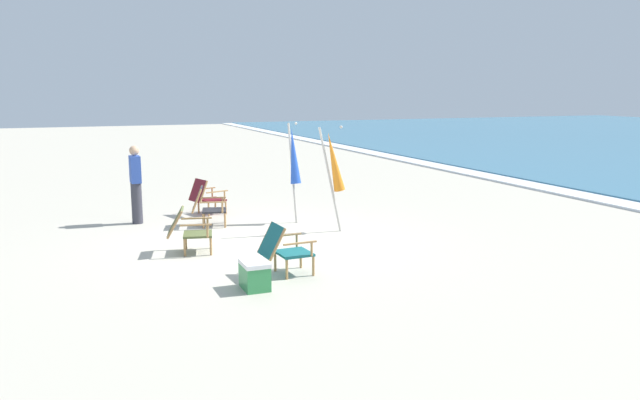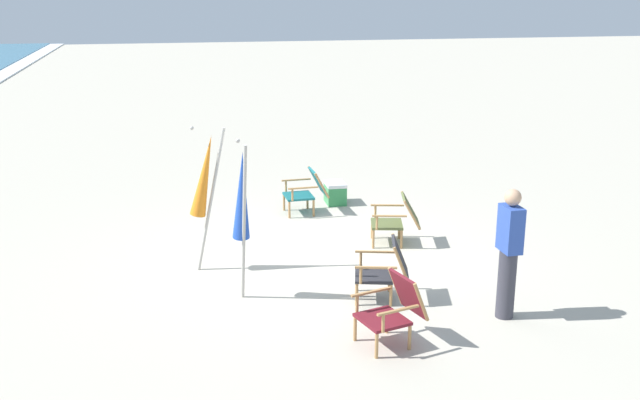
{
  "view_description": "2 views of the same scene",
  "coord_description": "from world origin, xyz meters",
  "px_view_note": "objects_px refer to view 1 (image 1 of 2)",
  "views": [
    {
      "loc": [
        10.86,
        -3.18,
        2.76
      ],
      "look_at": [
        0.08,
        1.22,
        0.7
      ],
      "focal_mm": 35.0,
      "sensor_mm": 36.0,
      "label": 1
    },
    {
      "loc": [
        -10.27,
        1.91,
        3.99
      ],
      "look_at": [
        0.01,
        -0.05,
        0.89
      ],
      "focal_mm": 42.0,
      "sensor_mm": 36.0,
      "label": 2
    }
  ],
  "objects_px": {
    "beach_chair_mid_center": "(206,205)",
    "umbrella_furled_orange": "(334,163)",
    "beach_chair_back_right": "(284,248)",
    "umbrella_furled_blue": "(294,157)",
    "cooler_box": "(255,275)",
    "person_near_chairs": "(136,184)",
    "beach_chair_front_right": "(188,229)",
    "beach_chair_back_left": "(206,196)"
  },
  "relations": [
    {
      "from": "umbrella_furled_blue",
      "to": "cooler_box",
      "type": "distance_m",
      "value": 4.67
    },
    {
      "from": "beach_chair_front_right",
      "to": "beach_chair_back_left",
      "type": "height_order",
      "value": "beach_chair_back_left"
    },
    {
      "from": "beach_chair_back_left",
      "to": "beach_chair_back_right",
      "type": "bearing_deg",
      "value": 1.28
    },
    {
      "from": "beach_chair_back_right",
      "to": "umbrella_furled_blue",
      "type": "bearing_deg",
      "value": 157.87
    },
    {
      "from": "umbrella_furled_orange",
      "to": "person_near_chairs",
      "type": "distance_m",
      "value": 4.2
    },
    {
      "from": "beach_chair_mid_center",
      "to": "beach_chair_front_right",
      "type": "bearing_deg",
      "value": -20.53
    },
    {
      "from": "beach_chair_back_left",
      "to": "umbrella_furled_orange",
      "type": "bearing_deg",
      "value": 36.61
    },
    {
      "from": "person_near_chairs",
      "to": "beach_chair_back_right",
      "type": "bearing_deg",
      "value": 19.41
    },
    {
      "from": "beach_chair_back_left",
      "to": "umbrella_furled_blue",
      "type": "height_order",
      "value": "umbrella_furled_blue"
    },
    {
      "from": "beach_chair_front_right",
      "to": "umbrella_furled_orange",
      "type": "height_order",
      "value": "umbrella_furled_orange"
    },
    {
      "from": "beach_chair_front_right",
      "to": "beach_chair_mid_center",
      "type": "relative_size",
      "value": 1.06
    },
    {
      "from": "beach_chair_back_right",
      "to": "umbrella_furled_orange",
      "type": "bearing_deg",
      "value": 142.33
    },
    {
      "from": "beach_chair_back_left",
      "to": "umbrella_furled_blue",
      "type": "distance_m",
      "value": 2.36
    },
    {
      "from": "beach_chair_back_right",
      "to": "umbrella_furled_blue",
      "type": "relative_size",
      "value": 0.37
    },
    {
      "from": "beach_chair_mid_center",
      "to": "umbrella_furled_orange",
      "type": "distance_m",
      "value": 2.8
    },
    {
      "from": "beach_chair_back_right",
      "to": "cooler_box",
      "type": "bearing_deg",
      "value": -51.13
    },
    {
      "from": "beach_chair_mid_center",
      "to": "cooler_box",
      "type": "xyz_separation_m",
      "value": [
        4.34,
        -0.25,
        -0.23
      ]
    },
    {
      "from": "beach_chair_front_right",
      "to": "umbrella_furled_orange",
      "type": "distance_m",
      "value": 3.15
    },
    {
      "from": "beach_chair_back_right",
      "to": "person_near_chairs",
      "type": "xyz_separation_m",
      "value": [
        -4.66,
        -1.64,
        0.41
      ]
    },
    {
      "from": "beach_chair_back_left",
      "to": "person_near_chairs",
      "type": "xyz_separation_m",
      "value": [
        0.39,
        -1.53,
        0.41
      ]
    },
    {
      "from": "beach_chair_back_left",
      "to": "umbrella_furled_orange",
      "type": "xyz_separation_m",
      "value": [
        2.65,
        1.97,
        0.94
      ]
    },
    {
      "from": "beach_chair_front_right",
      "to": "beach_chair_back_right",
      "type": "height_order",
      "value": "beach_chair_back_right"
    },
    {
      "from": "beach_chair_front_right",
      "to": "beach_chair_mid_center",
      "type": "bearing_deg",
      "value": 159.47
    },
    {
      "from": "beach_chair_mid_center",
      "to": "beach_chair_back_left",
      "type": "relative_size",
      "value": 0.97
    },
    {
      "from": "cooler_box",
      "to": "beach_chair_back_left",
      "type": "bearing_deg",
      "value": 174.98
    },
    {
      "from": "beach_chair_front_right",
      "to": "cooler_box",
      "type": "bearing_deg",
      "value": 12.09
    },
    {
      "from": "cooler_box",
      "to": "person_near_chairs",
      "type": "bearing_deg",
      "value": -168.54
    },
    {
      "from": "beach_chair_back_left",
      "to": "beach_chair_back_right",
      "type": "relative_size",
      "value": 1.06
    },
    {
      "from": "person_near_chairs",
      "to": "cooler_box",
      "type": "xyz_separation_m",
      "value": [
        5.14,
        1.04,
        -0.64
      ]
    },
    {
      "from": "beach_chair_mid_center",
      "to": "cooler_box",
      "type": "relative_size",
      "value": 1.66
    },
    {
      "from": "beach_chair_front_right",
      "to": "umbrella_furled_blue",
      "type": "distance_m",
      "value": 3.21
    },
    {
      "from": "beach_chair_front_right",
      "to": "cooler_box",
      "type": "height_order",
      "value": "beach_chair_front_right"
    },
    {
      "from": "beach_chair_back_right",
      "to": "beach_chair_back_left",
      "type": "bearing_deg",
      "value": -178.72
    },
    {
      "from": "beach_chair_mid_center",
      "to": "beach_chair_back_right",
      "type": "height_order",
      "value": "beach_chair_mid_center"
    },
    {
      "from": "beach_chair_back_right",
      "to": "cooler_box",
      "type": "xyz_separation_m",
      "value": [
        0.48,
        -0.6,
        -0.22
      ]
    },
    {
      "from": "beach_chair_front_right",
      "to": "umbrella_furled_blue",
      "type": "height_order",
      "value": "umbrella_furled_blue"
    },
    {
      "from": "beach_chair_back_left",
      "to": "umbrella_furled_blue",
      "type": "bearing_deg",
      "value": 46.04
    },
    {
      "from": "umbrella_furled_blue",
      "to": "umbrella_furled_orange",
      "type": "bearing_deg",
      "value": 19.7
    },
    {
      "from": "umbrella_furled_blue",
      "to": "beach_chair_front_right",
      "type": "bearing_deg",
      "value": -56.28
    },
    {
      "from": "umbrella_furled_blue",
      "to": "person_near_chairs",
      "type": "xyz_separation_m",
      "value": [
        -1.11,
        -3.09,
        -0.54
      ]
    },
    {
      "from": "beach_chair_back_right",
      "to": "cooler_box",
      "type": "relative_size",
      "value": 1.61
    },
    {
      "from": "beach_chair_front_right",
      "to": "umbrella_furled_blue",
      "type": "bearing_deg",
      "value": 123.72
    }
  ]
}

